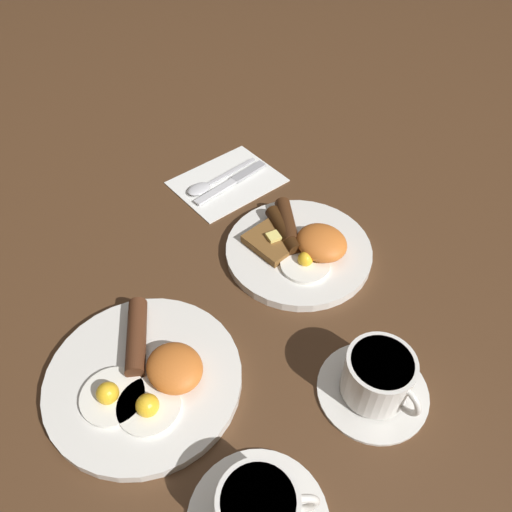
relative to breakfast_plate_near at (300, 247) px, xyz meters
The scene contains 7 objects.
ground_plane 0.02m from the breakfast_plate_near, 86.64° to the left, with size 3.00×3.00×0.00m, color #4C301C.
breakfast_plate_near is the anchor object (origin of this frame).
breakfast_plate_far 0.32m from the breakfast_plate_near, 96.56° to the left, with size 0.26×0.26×0.05m.
teacup_near 0.26m from the breakfast_plate_near, 157.05° to the left, with size 0.14×0.14×0.07m.
napkin 0.22m from the breakfast_plate_near, ahead, with size 0.15×0.19×0.01m, color white.
knife 0.21m from the breakfast_plate_near, ahead, with size 0.03×0.17×0.01m.
spoon 0.23m from the breakfast_plate_near, ahead, with size 0.03×0.16×0.01m.
Camera 1 is at (-0.38, 0.42, 0.59)m, focal length 35.00 mm.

